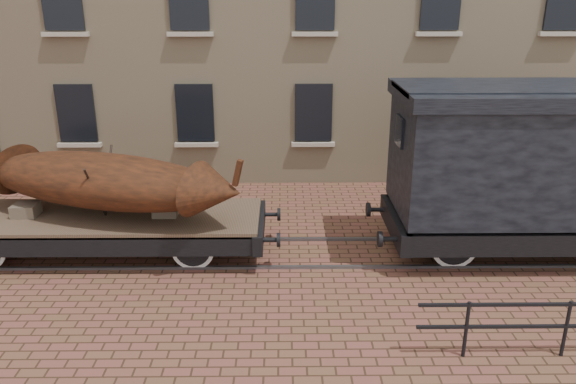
{
  "coord_description": "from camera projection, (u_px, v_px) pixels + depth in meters",
  "views": [
    {
      "loc": [
        0.08,
        -11.44,
        5.58
      ],
      "look_at": [
        0.2,
        0.5,
        1.3
      ],
      "focal_mm": 35.0,
      "sensor_mm": 36.0,
      "label": 1
    }
  ],
  "objects": [
    {
      "name": "ground",
      "position": [
        279.0,
        254.0,
        12.65
      ],
      "size": [
        90.0,
        90.0,
        0.0
      ],
      "primitive_type": "plane",
      "color": "brown"
    },
    {
      "name": "rail_track",
      "position": [
        279.0,
        252.0,
        12.64
      ],
      "size": [
        30.0,
        1.52,
        0.06
      ],
      "color": "#59595E",
      "rests_on": "ground"
    },
    {
      "name": "flatcar_wagon",
      "position": [
        97.0,
        223.0,
        12.36
      ],
      "size": [
        8.08,
        2.19,
        1.22
      ],
      "color": "brown",
      "rests_on": "ground"
    },
    {
      "name": "iron_boat",
      "position": [
        102.0,
        180.0,
        12.02
      ],
      "size": [
        6.44,
        3.44,
        1.57
      ],
      "color": "#522510",
      "rests_on": "flatcar_wagon"
    },
    {
      "name": "goods_van",
      "position": [
        547.0,
        152.0,
        11.91
      ],
      "size": [
        7.29,
        2.66,
        3.77
      ],
      "color": "black",
      "rests_on": "ground"
    }
  ]
}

